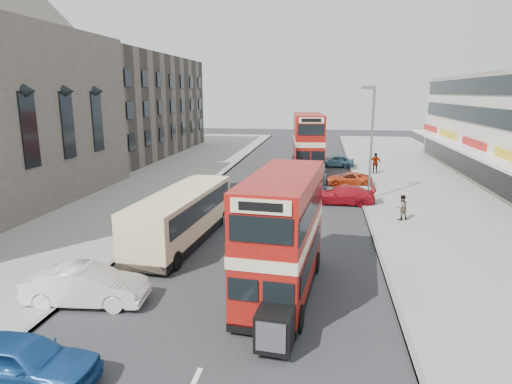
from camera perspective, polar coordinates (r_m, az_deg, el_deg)
The scene contains 19 objects.
ground at distance 16.05m, azimuth -4.19°, elevation -15.84°, with size 160.00×160.00×0.00m, color #28282B.
road_surface at distance 34.72m, azimuth 3.16°, elevation 0.05°, with size 12.00×90.00×0.01m, color #28282B.
pavement_right at distance 35.64m, azimuth 22.74°, elevation -0.50°, with size 12.00×90.00×0.15m, color gray.
pavement_left at distance 37.77m, azimuth -15.27°, elevation 0.77°, with size 12.00×90.00×0.15m, color gray.
kerb_left at distance 35.80m, azimuth -6.60°, elevation 0.49°, with size 0.20×90.00×0.16m, color gray.
kerb_right at distance 34.67m, azimuth 13.25°, elevation -0.18°, with size 0.20×90.00×0.16m, color gray.
brick_terrace at distance 57.56m, azimuth -17.58°, elevation 10.60°, with size 14.00×28.00×12.00m, color #66594C.
street_lamp at distance 32.00m, azimuth 14.70°, elevation 7.23°, with size 1.00×0.20×8.12m.
bus_main at distance 16.79m, azimuth 3.45°, elevation -5.52°, with size 2.94×8.48×4.58m.
bus_second at distance 44.47m, azimuth 6.79°, elevation 6.52°, with size 3.58×9.91×5.41m.
coach at distance 23.14m, azimuth -9.55°, elevation -2.92°, with size 3.09×9.60×2.50m.
car_left_near at distance 13.97m, azimuth -28.22°, elevation -18.84°, with size 1.68×4.16×1.42m, color navy.
car_left_front at distance 17.69m, azimuth -21.17°, elevation -11.26°, with size 1.54×4.43×1.46m, color white.
car_right_a at distance 31.32m, azimuth 11.15°, elevation -0.38°, with size 1.83×4.50×1.31m, color #A4101B.
car_right_b at distance 37.73m, azimuth 11.85°, elevation 1.67°, with size 1.81×3.93×1.09m, color red.
car_right_c at distance 46.74m, azimuth 10.38°, elevation 3.97°, with size 1.51×3.75×1.28m, color #5998B2.
pedestrian_near at distance 27.77m, azimuth 18.42°, elevation -1.91°, with size 0.58×0.39×1.57m, color gray.
pedestrian_far at distance 43.16m, azimuth 15.22°, elevation 3.66°, with size 1.14×0.47×1.94m, color gray.
cyclist at distance 34.20m, azimuth 8.98°, elevation 0.82°, with size 0.67×1.72×1.96m.
Camera 1 is at (3.25, -13.70, 7.70)m, focal length 30.77 mm.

